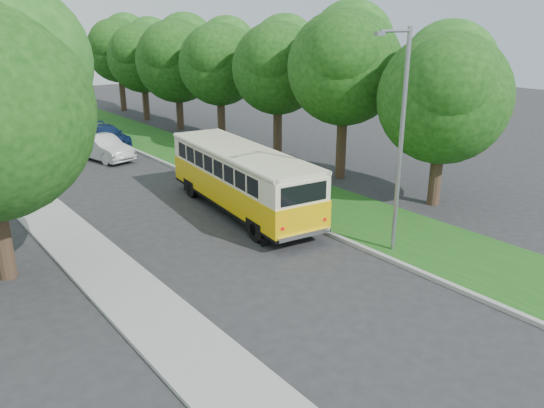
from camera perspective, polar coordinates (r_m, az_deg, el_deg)
ground at (r=19.23m, az=-1.34°, el=-5.99°), size 120.00×120.00×0.00m
curb at (r=24.93m, az=-1.50°, el=0.11°), size 0.20×70.00×0.15m
grass_verge at (r=26.32m, az=2.63°, el=1.09°), size 4.50×70.00×0.13m
sidewalk at (r=21.41m, az=-20.00°, el=-4.34°), size 2.20×70.00×0.12m
treeline at (r=34.85m, az=-15.40°, el=14.65°), size 24.27×41.91×9.46m
lamppost_near at (r=18.94m, az=13.58°, el=7.03°), size 1.71×0.16×8.00m
warning_sign at (r=27.44m, az=-24.44°, el=3.72°), size 0.56×0.10×2.50m
vintage_bus at (r=23.52m, az=-3.28°, el=2.53°), size 3.76×10.23×2.97m
car_silver at (r=26.04m, az=-5.42°, el=2.24°), size 2.53×4.24×1.35m
car_white at (r=34.73m, az=-17.72°, el=5.79°), size 2.56×4.90×1.54m
car_blue at (r=39.14m, az=-17.38°, el=7.09°), size 2.27×4.85×1.37m
car_grey at (r=40.98m, az=-20.76°, el=7.17°), size 2.84×4.91×1.29m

